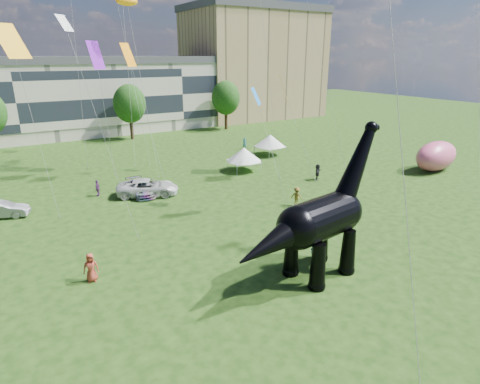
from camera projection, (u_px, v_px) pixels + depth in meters
ground at (300, 334)px, 20.26m from camera, size 220.00×220.00×0.00m
terrace_row at (14, 103)px, 64.25m from camera, size 78.00×11.00×12.00m
apartment_block at (253, 66)px, 88.86m from camera, size 28.00×18.00×22.00m
tree_mid_right at (129, 101)px, 64.85m from camera, size 5.20×5.20×9.44m
tree_far_right at (226, 95)px, 73.79m from camera, size 5.20×5.20×9.44m
dinosaur_sculpture at (317, 223)px, 24.40m from camera, size 11.93×3.84×9.71m
car_grey at (2, 210)px, 34.51m from camera, size 4.50×2.78×1.40m
car_white at (148, 187)px, 39.92m from camera, size 6.59×4.87×1.66m
car_dark at (140, 188)px, 40.09m from camera, size 1.97×4.73×1.37m
gazebo_near at (244, 155)px, 48.03m from camera, size 4.70×4.70×2.86m
gazebo_far at (270, 141)px, 55.71m from camera, size 4.60×4.60×2.88m
inflatable_pink at (436, 156)px, 48.35m from camera, size 7.51×4.46×3.55m
visitors at (176, 222)px, 31.48m from camera, size 51.06×45.85×1.88m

